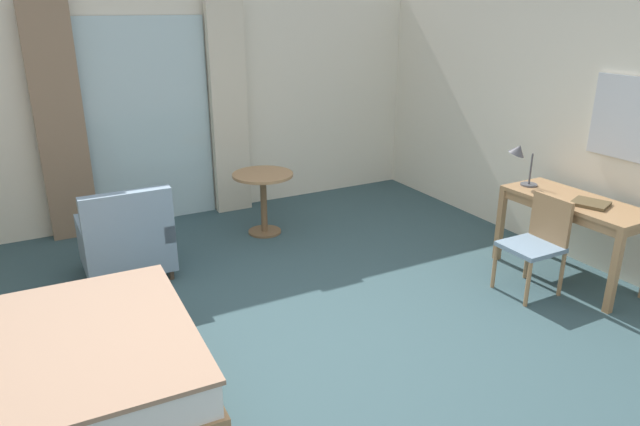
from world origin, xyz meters
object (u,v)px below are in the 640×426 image
at_px(desk_chair, 538,239).
at_px(closed_book, 591,203).
at_px(armchair_by_window, 127,242).
at_px(desk_lamp, 520,155).
at_px(round_cafe_table, 263,189).
at_px(bed, 17,386).
at_px(writing_desk, 575,210).

bearing_deg(desk_chair, closed_book, -16.42).
bearing_deg(closed_book, armchair_by_window, 128.23).
relative_size(desk_chair, desk_lamp, 2.02).
height_order(desk_lamp, round_cafe_table, desk_lamp).
relative_size(desk_lamp, round_cafe_table, 0.62).
bearing_deg(bed, writing_desk, -2.47).
distance_m(writing_desk, closed_book, 0.20).
xyz_separation_m(bed, closed_book, (4.54, -0.36, 0.52)).
relative_size(writing_desk, round_cafe_table, 1.89).
bearing_deg(round_cafe_table, armchair_by_window, -165.32).
bearing_deg(bed, round_cafe_table, 40.67).
bearing_deg(desk_chair, bed, 176.85).
height_order(desk_lamp, armchair_by_window, desk_lamp).
xyz_separation_m(bed, round_cafe_table, (2.53, 2.17, 0.24)).
xyz_separation_m(closed_book, armchair_by_window, (-3.57, 2.12, -0.44)).
height_order(writing_desk, desk_chair, desk_chair).
bearing_deg(desk_chair, armchair_by_window, 147.46).
relative_size(bed, desk_chair, 2.42).
height_order(bed, desk_chair, bed).
relative_size(writing_desk, closed_book, 4.57).
bearing_deg(armchair_by_window, desk_chair, -32.54).
bearing_deg(bed, closed_book, -4.48).
relative_size(bed, armchair_by_window, 2.31).
xyz_separation_m(bed, desk_lamp, (4.44, 0.39, 0.79)).
xyz_separation_m(writing_desk, round_cafe_table, (-2.04, 2.37, -0.16)).
height_order(desk_lamp, closed_book, desk_lamp).
bearing_deg(desk_lamp, round_cafe_table, 136.93).
bearing_deg(closed_book, desk_lamp, 77.34).
bearing_deg(desk_lamp, bed, -175.03).
relative_size(bed, closed_book, 7.28).
height_order(writing_desk, closed_book, closed_book).
relative_size(closed_book, round_cafe_table, 0.41).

